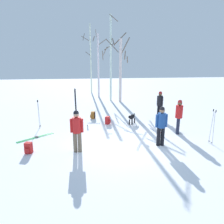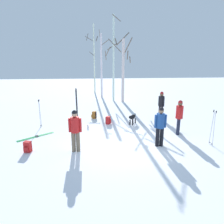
{
  "view_description": "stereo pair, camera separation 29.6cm",
  "coord_description": "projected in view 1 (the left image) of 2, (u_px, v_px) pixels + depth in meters",
  "views": [
    {
      "loc": [
        -1.69,
        -8.27,
        3.63
      ],
      "look_at": [
        -0.52,
        1.57,
        1.0
      ],
      "focal_mm": 32.35,
      "sensor_mm": 36.0,
      "label": 1
    },
    {
      "loc": [
        -1.4,
        -8.3,
        3.63
      ],
      "look_at": [
        -0.52,
        1.57,
        1.0
      ],
      "focal_mm": 32.35,
      "sensor_mm": 36.0,
      "label": 2
    }
  ],
  "objects": [
    {
      "name": "person_2",
      "position": [
        160.0,
        103.0,
        12.36
      ],
      "size": [
        0.34,
        0.49,
        1.72
      ],
      "color": "black",
      "rests_on": "ground_plane"
    },
    {
      "name": "water_bottle_1",
      "position": [
        88.0,
        126.0,
        10.83
      ],
      "size": [
        0.07,
        0.07,
        0.21
      ],
      "color": "silver",
      "rests_on": "ground_plane"
    },
    {
      "name": "ski_pair_planted_0",
      "position": [
        76.0,
        105.0,
        11.79
      ],
      "size": [
        0.11,
        0.13,
        1.97
      ],
      "color": "black",
      "rests_on": "ground_plane"
    },
    {
      "name": "birch_tree_4",
      "position": [
        121.0,
        68.0,
        16.85
      ],
      "size": [
        1.37,
        1.41,
        5.74
      ],
      "color": "silver",
      "rests_on": "ground_plane"
    },
    {
      "name": "person_3",
      "position": [
        77.0,
        129.0,
        7.88
      ],
      "size": [
        0.52,
        0.34,
        1.72
      ],
      "color": "#72604C",
      "rests_on": "ground_plane"
    },
    {
      "name": "person_1",
      "position": [
        179.0,
        115.0,
        9.85
      ],
      "size": [
        0.34,
        0.48,
        1.72
      ],
      "color": "#1E2338",
      "rests_on": "ground_plane"
    },
    {
      "name": "ski_poles_0",
      "position": [
        39.0,
        113.0,
        10.8
      ],
      "size": [
        0.07,
        0.24,
        1.51
      ],
      "color": "#B2B2BC",
      "rests_on": "ground_plane"
    },
    {
      "name": "dog",
      "position": [
        132.0,
        117.0,
        11.5
      ],
      "size": [
        0.55,
        0.76,
        0.57
      ],
      "color": "black",
      "rests_on": "ground_plane"
    },
    {
      "name": "backpack_2",
      "position": [
        93.0,
        115.0,
        12.57
      ],
      "size": [
        0.33,
        0.31,
        0.44
      ],
      "color": "#99591E",
      "rests_on": "ground_plane"
    },
    {
      "name": "person_0",
      "position": [
        161.0,
        124.0,
        8.47
      ],
      "size": [
        0.52,
        0.34,
        1.72
      ],
      "color": "black",
      "rests_on": "ground_plane"
    },
    {
      "name": "birch_tree_3",
      "position": [
        111.0,
        58.0,
        17.1
      ],
      "size": [
        1.15,
        1.17,
        7.12
      ],
      "color": "silver",
      "rests_on": "ground_plane"
    },
    {
      "name": "backpack_1",
      "position": [
        108.0,
        120.0,
        11.53
      ],
      "size": [
        0.34,
        0.32,
        0.44
      ],
      "color": "red",
      "rests_on": "ground_plane"
    },
    {
      "name": "ground_plane",
      "position": [
        128.0,
        142.0,
        9.06
      ],
      "size": [
        60.0,
        60.0,
        0.0
      ],
      "primitive_type": "plane",
      "color": "white"
    },
    {
      "name": "water_bottle_0",
      "position": [
        162.0,
        133.0,
        9.89
      ],
      "size": [
        0.07,
        0.07,
        0.22
      ],
      "color": "#1E72BF",
      "rests_on": "ground_plane"
    },
    {
      "name": "ski_poles_1",
      "position": [
        213.0,
        126.0,
        8.7
      ],
      "size": [
        0.07,
        0.28,
        1.54
      ],
      "color": "#B2B2BC",
      "rests_on": "ground_plane"
    },
    {
      "name": "birch_tree_2",
      "position": [
        99.0,
        65.0,
        18.87
      ],
      "size": [
        1.32,
        1.32,
        5.83
      ],
      "color": "silver",
      "rests_on": "ground_plane"
    },
    {
      "name": "birch_tree_1",
      "position": [
        91.0,
        58.0,
        21.13
      ],
      "size": [
        1.6,
        1.65,
        7.06
      ],
      "color": "silver",
      "rests_on": "ground_plane"
    },
    {
      "name": "ski_pair_lying_0",
      "position": [
        36.0,
        137.0,
        9.56
      ],
      "size": [
        1.5,
        1.22,
        0.05
      ],
      "color": "green",
      "rests_on": "ground_plane"
    },
    {
      "name": "backpack_0",
      "position": [
        28.0,
        148.0,
        7.96
      ],
      "size": [
        0.3,
        0.33,
        0.44
      ],
      "color": "red",
      "rests_on": "ground_plane"
    }
  ]
}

